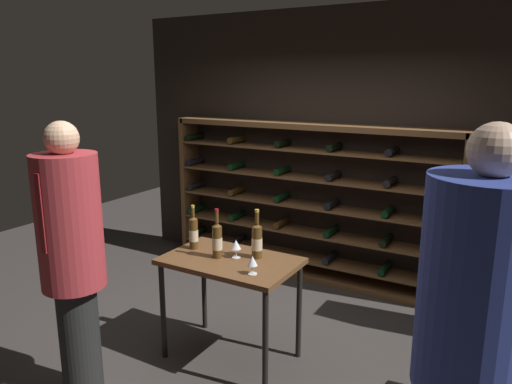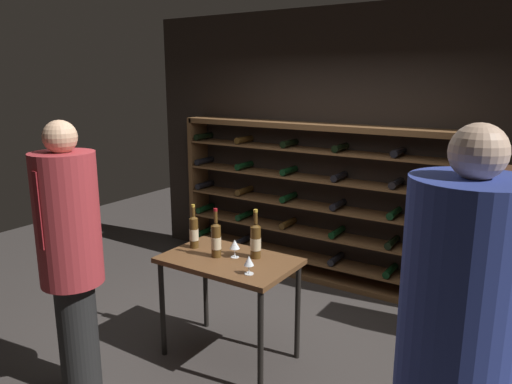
# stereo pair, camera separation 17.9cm
# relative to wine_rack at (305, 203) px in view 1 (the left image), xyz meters

# --- Properties ---
(ground_plane) EXTENTS (9.76, 9.76, 0.00)m
(ground_plane) POSITION_rel_wine_rack_xyz_m (0.30, -1.67, -0.87)
(ground_plane) COLOR #383330
(back_wall) EXTENTS (5.15, 0.10, 2.98)m
(back_wall) POSITION_rel_wine_rack_xyz_m (0.30, 0.21, 0.62)
(back_wall) COLOR black
(back_wall) RESTS_ON ground
(wine_rack) EXTENTS (3.33, 0.32, 1.76)m
(wine_rack) POSITION_rel_wine_rack_xyz_m (0.00, 0.00, 0.00)
(wine_rack) COLOR brown
(wine_rack) RESTS_ON ground
(tasting_table) EXTENTS (1.05, 0.66, 0.85)m
(tasting_table) POSITION_rel_wine_rack_xyz_m (0.20, -1.84, -0.12)
(tasting_table) COLOR brown
(tasting_table) RESTS_ON ground
(person_host_in_suit) EXTENTS (0.52, 0.52, 2.07)m
(person_host_in_suit) POSITION_rel_wine_rack_xyz_m (2.04, -2.69, 0.27)
(person_host_in_suit) COLOR black
(person_host_in_suit) RESTS_ON ground
(person_bystander_dark_jacket) EXTENTS (0.43, 0.44, 1.97)m
(person_bystander_dark_jacket) POSITION_rel_wine_rack_xyz_m (-0.46, -2.79, 0.22)
(person_bystander_dark_jacket) COLOR black
(person_bystander_dark_jacket) RESTS_ON ground
(wine_bottle_green_slim) EXTENTS (0.08, 0.08, 0.40)m
(wine_bottle_green_slim) POSITION_rel_wine_rack_xyz_m (0.10, -1.86, 0.13)
(wine_bottle_green_slim) COLOR #4C3314
(wine_bottle_green_slim) RESTS_ON tasting_table
(wine_bottle_amber_reserve) EXTENTS (0.08, 0.08, 0.37)m
(wine_bottle_amber_reserve) POSITION_rel_wine_rack_xyz_m (-0.19, -1.79, 0.12)
(wine_bottle_amber_reserve) COLOR #4C3314
(wine_bottle_amber_reserve) RESTS_ON tasting_table
(wine_bottle_black_capsule) EXTENTS (0.09, 0.09, 0.39)m
(wine_bottle_black_capsule) POSITION_rel_wine_rack_xyz_m (0.37, -1.71, 0.12)
(wine_bottle_black_capsule) COLOR #4C3314
(wine_bottle_black_capsule) RESTS_ON tasting_table
(wine_glass_stemmed_left) EXTENTS (0.07, 0.07, 0.14)m
(wine_glass_stemmed_left) POSITION_rel_wine_rack_xyz_m (0.51, -2.01, 0.08)
(wine_glass_stemmed_left) COLOR silver
(wine_glass_stemmed_left) RESTS_ON tasting_table
(wine_glass_stemmed_center) EXTENTS (0.08, 0.08, 0.15)m
(wine_glass_stemmed_center) POSITION_rel_wine_rack_xyz_m (0.23, -1.79, 0.08)
(wine_glass_stemmed_center) COLOR silver
(wine_glass_stemmed_center) RESTS_ON tasting_table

